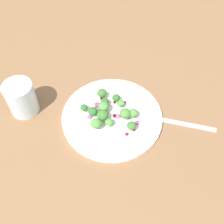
% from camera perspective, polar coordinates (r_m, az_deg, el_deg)
% --- Properties ---
extents(ground_plane, '(1.80, 1.80, 0.02)m').
position_cam_1_polar(ground_plane, '(0.69, 1.44, -3.30)').
color(ground_plane, brown).
extents(plate, '(0.26, 0.26, 0.02)m').
position_cam_1_polar(plate, '(0.69, 0.00, -0.92)').
color(plate, white).
rests_on(plate, ground_plane).
extents(dressing_pool, '(0.15, 0.15, 0.00)m').
position_cam_1_polar(dressing_pool, '(0.69, 0.00, -0.70)').
color(dressing_pool, white).
rests_on(dressing_pool, plate).
extents(broccoli_floret_0, '(0.03, 0.03, 0.03)m').
position_cam_1_polar(broccoli_floret_0, '(0.68, -1.83, 1.17)').
color(broccoli_floret_0, '#ADD18E').
rests_on(broccoli_floret_0, plate).
extents(broccoli_floret_1, '(0.02, 0.02, 0.02)m').
position_cam_1_polar(broccoli_floret_1, '(0.65, 4.22, -2.97)').
color(broccoli_floret_1, '#9EC684').
rests_on(broccoli_floret_1, plate).
extents(broccoli_floret_2, '(0.03, 0.03, 0.03)m').
position_cam_1_polar(broccoli_floret_2, '(0.67, -2.02, -0.67)').
color(broccoli_floret_2, '#8EB77A').
rests_on(broccoli_floret_2, plate).
extents(broccoli_floret_3, '(0.02, 0.02, 0.02)m').
position_cam_1_polar(broccoli_floret_3, '(0.70, 0.89, 3.06)').
color(broccoli_floret_3, '#ADD18E').
rests_on(broccoli_floret_3, plate).
extents(broccoli_floret_4, '(0.02, 0.02, 0.02)m').
position_cam_1_polar(broccoli_floret_4, '(0.67, 4.59, -0.22)').
color(broccoli_floret_4, '#9EC684').
rests_on(broccoli_floret_4, plate).
extents(broccoli_floret_5, '(0.02, 0.02, 0.02)m').
position_cam_1_polar(broccoli_floret_5, '(0.70, -1.52, 2.21)').
color(broccoli_floret_5, '#8EB77A').
rests_on(broccoli_floret_5, plate).
extents(broccoli_floret_6, '(0.03, 0.03, 0.03)m').
position_cam_1_polar(broccoli_floret_6, '(0.66, 2.96, -0.47)').
color(broccoli_floret_6, '#ADD18E').
rests_on(broccoli_floret_6, plate).
extents(broccoli_floret_7, '(0.02, 0.02, 0.02)m').
position_cam_1_polar(broccoli_floret_7, '(0.67, -4.13, 0.13)').
color(broccoli_floret_7, '#ADD18E').
rests_on(broccoli_floret_7, plate).
extents(broccoli_floret_8, '(0.02, 0.02, 0.02)m').
position_cam_1_polar(broccoli_floret_8, '(0.66, -0.60, -2.22)').
color(broccoli_floret_8, '#ADD18E').
rests_on(broccoli_floret_8, plate).
extents(broccoli_floret_9, '(0.03, 0.03, 0.03)m').
position_cam_1_polar(broccoli_floret_9, '(0.65, -3.45, -2.48)').
color(broccoli_floret_9, '#8EB77A').
rests_on(broccoli_floret_9, plate).
extents(broccoli_floret_10, '(0.02, 0.02, 0.02)m').
position_cam_1_polar(broccoli_floret_10, '(0.69, 1.92, 1.84)').
color(broccoli_floret_10, '#ADD18E').
rests_on(broccoli_floret_10, plate).
extents(broccoli_floret_11, '(0.03, 0.03, 0.03)m').
position_cam_1_polar(broccoli_floret_11, '(0.71, -2.16, 4.05)').
color(broccoli_floret_11, '#ADD18E').
rests_on(broccoli_floret_11, plate).
extents(broccoli_floret_12, '(0.02, 0.02, 0.02)m').
position_cam_1_polar(broccoli_floret_12, '(0.69, -6.04, 0.92)').
color(broccoli_floret_12, '#8EB77A').
rests_on(broccoli_floret_12, plate).
extents(cranberry_0, '(0.01, 0.01, 0.01)m').
position_cam_1_polar(cranberry_0, '(0.67, 0.26, -0.91)').
color(cranberry_0, '#4C0A14').
rests_on(cranberry_0, plate).
extents(cranberry_1, '(0.01, 0.01, 0.01)m').
position_cam_1_polar(cranberry_1, '(0.71, 2.71, 2.11)').
color(cranberry_1, '#4C0A14').
rests_on(cranberry_1, plate).
extents(cranberry_2, '(0.01, 0.01, 0.01)m').
position_cam_1_polar(cranberry_2, '(0.71, 0.49, 2.08)').
color(cranberry_2, '#4C0A14').
rests_on(cranberry_2, plate).
extents(cranberry_3, '(0.01, 0.01, 0.01)m').
position_cam_1_polar(cranberry_3, '(0.65, 3.14, -4.75)').
color(cranberry_3, maroon).
rests_on(cranberry_3, plate).
extents(cranberry_4, '(0.01, 0.01, 0.01)m').
position_cam_1_polar(cranberry_4, '(0.66, 4.68, -3.82)').
color(cranberry_4, maroon).
rests_on(cranberry_4, plate).
extents(cranberry_5, '(0.01, 0.01, 0.01)m').
position_cam_1_polar(cranberry_5, '(0.72, -2.26, 2.92)').
color(cranberry_5, maroon).
rests_on(cranberry_5, plate).
extents(onion_bit_0, '(0.01, 0.01, 0.00)m').
position_cam_1_polar(onion_bit_0, '(0.68, -4.88, -1.08)').
color(onion_bit_0, '#A35B93').
rests_on(onion_bit_0, plate).
extents(onion_bit_1, '(0.01, 0.01, 0.00)m').
position_cam_1_polar(onion_bit_1, '(0.68, 1.26, -0.86)').
color(onion_bit_1, '#A35B93').
rests_on(onion_bit_1, plate).
extents(onion_bit_2, '(0.01, 0.01, 0.00)m').
position_cam_1_polar(onion_bit_2, '(0.69, 4.63, -0.06)').
color(onion_bit_2, '#934C84').
rests_on(onion_bit_2, plate).
extents(onion_bit_3, '(0.01, 0.01, 0.00)m').
position_cam_1_polar(onion_bit_3, '(0.67, 5.35, -2.27)').
color(onion_bit_3, '#843D75').
rests_on(onion_bit_3, plate).
extents(onion_bit_4, '(0.02, 0.02, 0.00)m').
position_cam_1_polar(onion_bit_4, '(0.70, -3.18, 1.53)').
color(onion_bit_4, '#843D75').
rests_on(onion_bit_4, plate).
extents(fork, '(0.13, 0.16, 0.01)m').
position_cam_1_polar(fork, '(0.71, 13.24, -2.09)').
color(fork, silver).
rests_on(fork, ground_plane).
extents(water_glass, '(0.07, 0.07, 0.09)m').
position_cam_1_polar(water_glass, '(0.72, -18.84, 2.81)').
color(water_glass, silver).
rests_on(water_glass, ground_plane).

